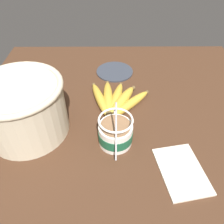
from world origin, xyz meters
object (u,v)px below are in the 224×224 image
(small_plate, at_px, (115,71))
(woven_basket, at_px, (23,108))
(banana_bunch, at_px, (115,100))
(coffee_mug, at_px, (115,133))

(small_plate, bearing_deg, woven_basket, 140.60)
(woven_basket, relative_size, small_plate, 1.63)
(banana_bunch, bearing_deg, woven_basket, 114.26)
(coffee_mug, bearing_deg, woven_basket, 79.12)
(coffee_mug, xyz_separation_m, small_plate, (0.38, -0.00, -0.03))
(woven_basket, xyz_separation_m, small_plate, (0.33, -0.27, -0.09))
(coffee_mug, distance_m, small_plate, 0.38)
(banana_bunch, xyz_separation_m, small_plate, (0.21, -0.00, -0.01))
(coffee_mug, distance_m, woven_basket, 0.28)
(banana_bunch, relative_size, small_plate, 1.45)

